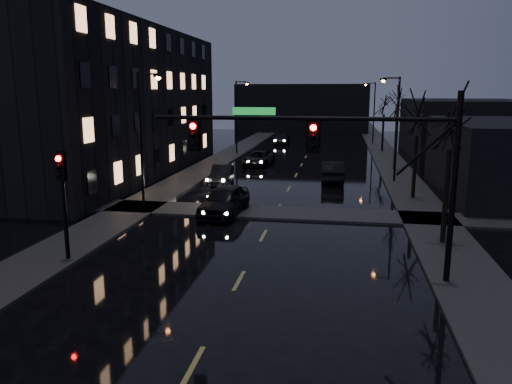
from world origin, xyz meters
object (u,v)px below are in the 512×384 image
at_px(oncoming_car_c, 258,158).
at_px(oncoming_car_b, 222,174).
at_px(oncoming_car_a, 224,200).
at_px(lead_car, 332,172).
at_px(oncoming_car_d, 282,138).

bearing_deg(oncoming_car_c, oncoming_car_b, -91.88).
xyz_separation_m(oncoming_car_a, oncoming_car_c, (-1.17, 19.16, -0.16)).
bearing_deg(oncoming_car_a, lead_car, 68.63).
bearing_deg(oncoming_car_c, oncoming_car_a, -81.09).
bearing_deg(oncoming_car_b, oncoming_car_c, 75.62).
relative_size(oncoming_car_d, lead_car, 1.04).
bearing_deg(lead_car, oncoming_car_a, 60.85).
bearing_deg(oncoming_car_a, oncoming_car_d, 97.07).
bearing_deg(oncoming_car_a, oncoming_car_c, 98.66).
bearing_deg(oncoming_car_b, oncoming_car_a, -82.96).
xyz_separation_m(oncoming_car_b, oncoming_car_c, (1.23, 9.62, -0.03)).
bearing_deg(lead_car, oncoming_car_d, -77.80).
distance_m(oncoming_car_c, lead_car, 10.21).
distance_m(oncoming_car_c, oncoming_car_d, 19.71).
distance_m(oncoming_car_b, lead_car, 8.57).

